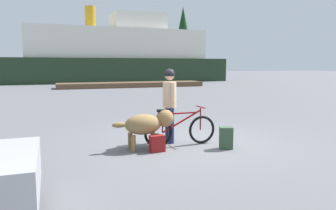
{
  "coord_description": "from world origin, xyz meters",
  "views": [
    {
      "loc": [
        -3.12,
        -6.91,
        1.84
      ],
      "look_at": [
        -0.33,
        0.65,
        0.84
      ],
      "focal_mm": 34.45,
      "sensor_mm": 36.0,
      "label": 1
    }
  ],
  "objects_px": {
    "backpack": "(226,138)",
    "ferry_boat": "(118,56)",
    "dog": "(148,124)",
    "handbag_pannier": "(157,144)",
    "bicycle": "(180,130)",
    "person_cyclist": "(170,98)"
  },
  "relations": [
    {
      "from": "dog",
      "to": "ferry_boat",
      "type": "xyz_separation_m",
      "value": [
        5.47,
        29.87,
        2.26
      ]
    },
    {
      "from": "ferry_boat",
      "to": "backpack",
      "type": "bearing_deg",
      "value": -97.2
    },
    {
      "from": "person_cyclist",
      "to": "dog",
      "type": "bearing_deg",
      "value": -148.23
    },
    {
      "from": "person_cyclist",
      "to": "handbag_pannier",
      "type": "xyz_separation_m",
      "value": [
        -0.55,
        -0.71,
        -0.89
      ]
    },
    {
      "from": "bicycle",
      "to": "handbag_pannier",
      "type": "distance_m",
      "value": 0.76
    },
    {
      "from": "bicycle",
      "to": "backpack",
      "type": "xyz_separation_m",
      "value": [
        0.85,
        -0.62,
        -0.12
      ]
    },
    {
      "from": "backpack",
      "to": "ferry_boat",
      "type": "height_order",
      "value": "ferry_boat"
    },
    {
      "from": "dog",
      "to": "backpack",
      "type": "distance_m",
      "value": 1.76
    },
    {
      "from": "backpack",
      "to": "person_cyclist",
      "type": "bearing_deg",
      "value": 133.92
    },
    {
      "from": "person_cyclist",
      "to": "ferry_boat",
      "type": "relative_size",
      "value": 0.07
    },
    {
      "from": "bicycle",
      "to": "handbag_pannier",
      "type": "height_order",
      "value": "bicycle"
    },
    {
      "from": "bicycle",
      "to": "ferry_boat",
      "type": "distance_m",
      "value": 30.3
    },
    {
      "from": "bicycle",
      "to": "ferry_boat",
      "type": "relative_size",
      "value": 0.07
    },
    {
      "from": "backpack",
      "to": "ferry_boat",
      "type": "bearing_deg",
      "value": 82.8
    },
    {
      "from": "bicycle",
      "to": "person_cyclist",
      "type": "xyz_separation_m",
      "value": [
        -0.11,
        0.38,
        0.7
      ]
    },
    {
      "from": "dog",
      "to": "ferry_boat",
      "type": "distance_m",
      "value": 30.45
    },
    {
      "from": "person_cyclist",
      "to": "handbag_pannier",
      "type": "bearing_deg",
      "value": -127.86
    },
    {
      "from": "dog",
      "to": "bicycle",
      "type": "bearing_deg",
      "value": 2.62
    },
    {
      "from": "dog",
      "to": "handbag_pannier",
      "type": "bearing_deg",
      "value": -68.31
    },
    {
      "from": "bicycle",
      "to": "dog",
      "type": "xyz_separation_m",
      "value": [
        -0.78,
        -0.04,
        0.2
      ]
    },
    {
      "from": "dog",
      "to": "backpack",
      "type": "xyz_separation_m",
      "value": [
        1.63,
        -0.59,
        -0.32
      ]
    },
    {
      "from": "dog",
      "to": "backpack",
      "type": "height_order",
      "value": "dog"
    }
  ]
}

